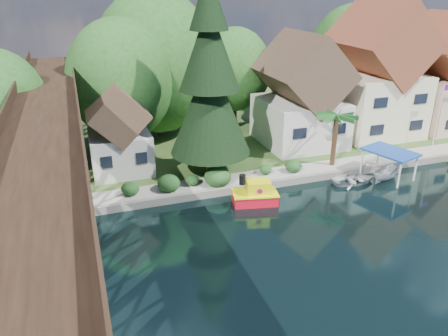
{
  "coord_description": "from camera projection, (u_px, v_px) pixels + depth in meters",
  "views": [
    {
      "loc": [
        -14.02,
        -21.67,
        15.76
      ],
      "look_at": [
        -4.49,
        6.0,
        3.25
      ],
      "focal_mm": 35.0,
      "sensor_mm": 36.0,
      "label": 1
    }
  ],
  "objects": [
    {
      "name": "shed",
      "position": [
        119.0,
        134.0,
        37.04
      ],
      "size": [
        5.09,
        5.4,
        7.85
      ],
      "color": "beige",
      "rests_on": "bank"
    },
    {
      "name": "house_center",
      "position": [
        376.0,
        78.0,
        45.84
      ],
      "size": [
        8.65,
        9.18,
        13.89
      ],
      "color": "beige",
      "rests_on": "bank"
    },
    {
      "name": "tugboat",
      "position": [
        256.0,
        194.0,
        33.45
      ],
      "size": [
        3.77,
        2.58,
        2.51
      ],
      "color": "red",
      "rests_on": "ground"
    },
    {
      "name": "flagpole",
      "position": [
        441.0,
        108.0,
        42.85
      ],
      "size": [
        0.98,
        0.09,
        6.21
      ],
      "color": "white",
      "rests_on": "bank"
    },
    {
      "name": "house_right",
      "position": [
        446.0,
        80.0,
        48.35
      ],
      "size": [
        8.15,
        8.64,
        12.45
      ],
      "color": "#CEAF94",
      "rests_on": "bank"
    },
    {
      "name": "promenade",
      "position": [
        323.0,
        167.0,
        38.9
      ],
      "size": [
        50.0,
        2.6,
        0.06
      ],
      "primitive_type": "cube",
      "color": "gray",
      "rests_on": "bank"
    },
    {
      "name": "ground",
      "position": [
        316.0,
        237.0,
        29.23
      ],
      "size": [
        140.0,
        140.0,
        0.0
      ],
      "primitive_type": "plane",
      "color": "black",
      "rests_on": "ground"
    },
    {
      "name": "bank",
      "position": [
        188.0,
        107.0,
        58.69
      ],
      "size": [
        140.0,
        52.0,
        0.5
      ],
      "primitive_type": "cube",
      "color": "#2A461C",
      "rests_on": "ground"
    },
    {
      "name": "bg_trees",
      "position": [
        226.0,
        71.0,
        45.14
      ],
      "size": [
        49.9,
        13.3,
        10.57
      ],
      "color": "#382314",
      "rests_on": "bank"
    },
    {
      "name": "seawall",
      "position": [
        310.0,
        178.0,
        37.26
      ],
      "size": [
        60.0,
        0.4,
        0.62
      ],
      "primitive_type": "cube",
      "color": "slate",
      "rests_on": "ground"
    },
    {
      "name": "trestle_bridge",
      "position": [
        52.0,
        166.0,
        26.83
      ],
      "size": [
        4.12,
        44.18,
        9.3
      ],
      "color": "black",
      "rests_on": "ground"
    },
    {
      "name": "house_left",
      "position": [
        301.0,
        98.0,
        43.22
      ],
      "size": [
        7.64,
        8.64,
        11.02
      ],
      "color": "beige",
      "rests_on": "bank"
    },
    {
      "name": "shrubs",
      "position": [
        210.0,
        176.0,
        35.42
      ],
      "size": [
        15.76,
        2.47,
        1.7
      ],
      "color": "#153C17",
      "rests_on": "bank"
    },
    {
      "name": "palm_tree",
      "position": [
        337.0,
        118.0,
        37.73
      ],
      "size": [
        4.0,
        4.0,
        5.03
      ],
      "color": "#382314",
      "rests_on": "bank"
    },
    {
      "name": "boat_canopy",
      "position": [
        388.0,
        168.0,
        37.27
      ],
      "size": [
        3.97,
        4.82,
        2.68
      ],
      "color": "silver",
      "rests_on": "ground"
    },
    {
      "name": "conifer",
      "position": [
        210.0,
        82.0,
        34.59
      ],
      "size": [
        6.68,
        6.68,
        16.45
      ],
      "color": "#382314",
      "rests_on": "bank"
    },
    {
      "name": "boat_white_a",
      "position": [
        354.0,
        178.0,
        37.02
      ],
      "size": [
        4.03,
        3.04,
        0.79
      ],
      "primitive_type": "imported",
      "rotation": [
        0.0,
        0.0,
        1.49
      ],
      "color": "silver",
      "rests_on": "ground"
    }
  ]
}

